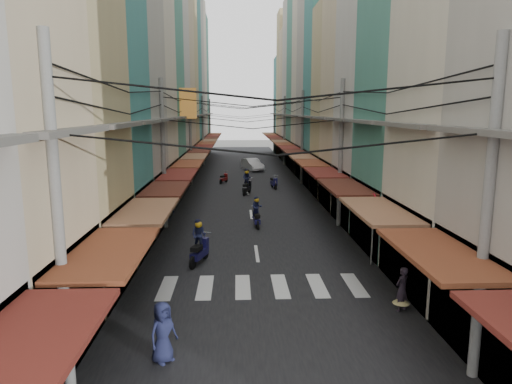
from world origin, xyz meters
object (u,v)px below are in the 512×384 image
object	(u,v)px
white_car	(252,171)
bicycle	(407,259)
market_umbrella	(411,221)
traffic_sign	(373,213)

from	to	relation	value
white_car	bicycle	size ratio (longest dim) A/B	2.65
market_umbrella	bicycle	bearing A→B (deg)	70.97
bicycle	market_umbrella	bearing A→B (deg)	142.31
white_car	bicycle	world-z (taller)	white_car
traffic_sign	white_car	bearing A→B (deg)	97.20
bicycle	traffic_sign	distance (m)	3.03
market_umbrella	traffic_sign	distance (m)	1.61
bicycle	traffic_sign	bearing A→B (deg)	93.13
market_umbrella	traffic_sign	bearing A→B (deg)	141.55
bicycle	market_umbrella	world-z (taller)	market_umbrella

